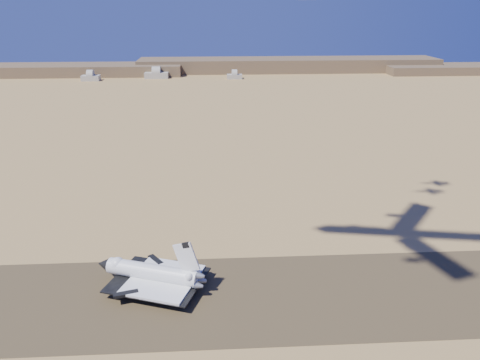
{
  "coord_description": "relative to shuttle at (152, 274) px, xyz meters",
  "views": [
    {
      "loc": [
        10.81,
        -130.76,
        91.07
      ],
      "look_at": [
        19.12,
        8.0,
        38.3
      ],
      "focal_mm": 35.0,
      "sensor_mm": 36.0,
      "label": 1
    }
  ],
  "objects": [
    {
      "name": "ground",
      "position": [
        10.89,
        -7.34,
        -5.22
      ],
      "size": [
        1200.0,
        1200.0,
        0.0
      ],
      "primitive_type": "plane",
      "color": "#A7864A",
      "rests_on": "ground"
    },
    {
      "name": "runway",
      "position": [
        10.89,
        -7.34,
        -5.19
      ],
      "size": [
        600.0,
        50.0,
        0.06
      ],
      "primitive_type": "cube",
      "color": "brown",
      "rests_on": "ground"
    },
    {
      "name": "ridgeline",
      "position": [
        76.2,
        519.96,
        2.41
      ],
      "size": [
        960.0,
        90.0,
        18.0
      ],
      "color": "brown",
      "rests_on": "ground"
    },
    {
      "name": "hangars",
      "position": [
        -53.11,
        471.09,
        -0.39
      ],
      "size": [
        200.5,
        29.5,
        30.0
      ],
      "color": "#9F998D",
      "rests_on": "ground"
    },
    {
      "name": "shuttle",
      "position": [
        0.0,
        0.0,
        0.0
      ],
      "size": [
        39.91,
        32.4,
        19.42
      ],
      "rotation": [
        0.0,
        0.0,
        -0.34
      ],
      "color": "white",
      "rests_on": "runway"
    },
    {
      "name": "crew_a",
      "position": [
        8.53,
        -6.37,
        -4.3
      ],
      "size": [
        0.41,
        0.63,
        1.73
      ],
      "primitive_type": "imported",
      "rotation": [
        0.0,
        0.0,
        1.57
      ],
      "color": "#D74A0C",
      "rests_on": "runway"
    },
    {
      "name": "crew_b",
      "position": [
        5.49,
        -6.83,
        -4.2
      ],
      "size": [
        0.98,
        1.07,
        1.91
      ],
      "primitive_type": "imported",
      "rotation": [
        0.0,
        0.0,
        2.19
      ],
      "color": "#D74A0C",
      "rests_on": "runway"
    },
    {
      "name": "crew_c",
      "position": [
        7.55,
        -7.87,
        -4.25
      ],
      "size": [
        1.19,
        0.88,
        1.82
      ],
      "primitive_type": "imported",
      "rotation": [
        0.0,
        0.0,
        2.79
      ],
      "color": "#D74A0C",
      "rests_on": "runway"
    }
  ]
}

